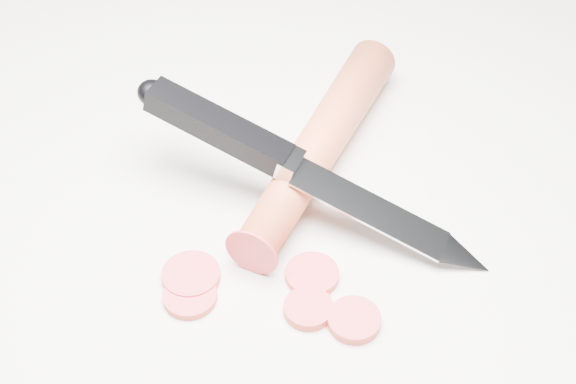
{
  "coord_description": "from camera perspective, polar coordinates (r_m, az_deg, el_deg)",
  "views": [
    {
      "loc": [
        0.04,
        -0.37,
        0.41
      ],
      "look_at": [
        0.01,
        0.01,
        0.02
      ],
      "focal_mm": 50.0,
      "sensor_mm": 36.0,
      "label": 1
    }
  ],
  "objects": [
    {
      "name": "ground",
      "position": [
        0.56,
        -0.95,
        -2.18
      ],
      "size": [
        2.4,
        2.4,
        0.0
      ],
      "primitive_type": "plane",
      "color": "silver",
      "rests_on": "ground"
    },
    {
      "name": "carrot_slice_2",
      "position": [
        0.52,
        1.72,
        -5.9
      ],
      "size": [
        0.03,
        0.03,
        0.01
      ],
      "primitive_type": "cylinder",
      "color": "#DA353D",
      "rests_on": "ground"
    },
    {
      "name": "kitchen_knife",
      "position": [
        0.54,
        1.59,
        1.54
      ],
      "size": [
        0.26,
        0.12,
        0.08
      ],
      "primitive_type": null,
      "color": "#B5B8BC",
      "rests_on": "ground"
    },
    {
      "name": "carrot_slice_1",
      "position": [
        0.51,
        1.46,
        -8.28
      ],
      "size": [
        0.03,
        0.03,
        0.01
      ],
      "primitive_type": "cylinder",
      "color": "#DA353D",
      "rests_on": "ground"
    },
    {
      "name": "carrot_slice_4",
      "position": [
        0.53,
        -6.91,
        -5.92
      ],
      "size": [
        0.04,
        0.04,
        0.01
      ],
      "primitive_type": "cylinder",
      "color": "#DA353D",
      "rests_on": "ground"
    },
    {
      "name": "carrot_slice_0",
      "position": [
        0.52,
        -6.99,
        -7.37
      ],
      "size": [
        0.03,
        0.03,
        0.01
      ],
      "primitive_type": "cylinder",
      "color": "#DA353D",
      "rests_on": "ground"
    },
    {
      "name": "carrot_slice_3",
      "position": [
        0.5,
        4.72,
        -9.06
      ],
      "size": [
        0.03,
        0.03,
        0.01
      ],
      "primitive_type": "cylinder",
      "color": "#DA353D",
      "rests_on": "ground"
    },
    {
      "name": "carrot",
      "position": [
        0.59,
        2.3,
        3.42
      ],
      "size": [
        0.11,
        0.22,
        0.03
      ],
      "primitive_type": "cylinder",
      "rotation": [
        1.57,
        0.0,
        -0.35
      ],
      "color": "#DB532B",
      "rests_on": "ground"
    }
  ]
}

